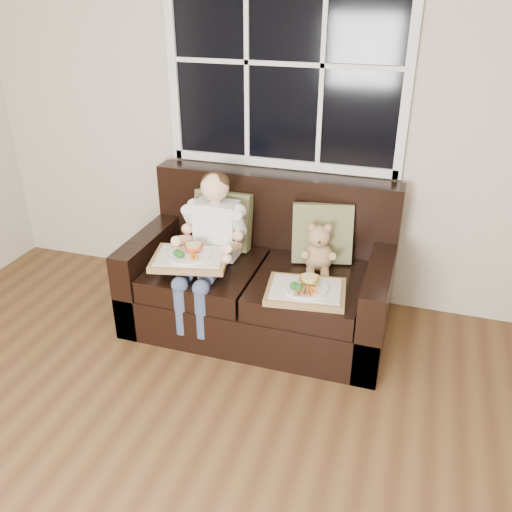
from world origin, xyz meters
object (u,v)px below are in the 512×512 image
(loveseat, at_px, (262,280))
(teddy_bear, at_px, (318,251))
(child, at_px, (211,235))
(tray_left, at_px, (190,257))
(tray_right, at_px, (306,290))

(loveseat, xyz_separation_m, teddy_bear, (0.37, 0.01, 0.27))
(loveseat, xyz_separation_m, child, (-0.31, -0.12, 0.35))
(loveseat, height_order, tray_left, loveseat)
(tray_left, distance_m, tray_right, 0.76)
(child, xyz_separation_m, tray_right, (0.68, -0.20, -0.17))
(tray_left, xyz_separation_m, tray_right, (0.75, -0.01, -0.09))
(child, bearing_deg, tray_right, -16.41)
(teddy_bear, distance_m, tray_right, 0.35)
(loveseat, xyz_separation_m, tray_right, (0.37, -0.32, 0.17))
(teddy_bear, xyz_separation_m, tray_right, (-0.00, -0.33, -0.10))
(child, height_order, tray_left, child)
(teddy_bear, distance_m, tray_left, 0.81)
(child, height_order, teddy_bear, child)
(loveseat, relative_size, child, 1.85)
(child, height_order, tray_right, child)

